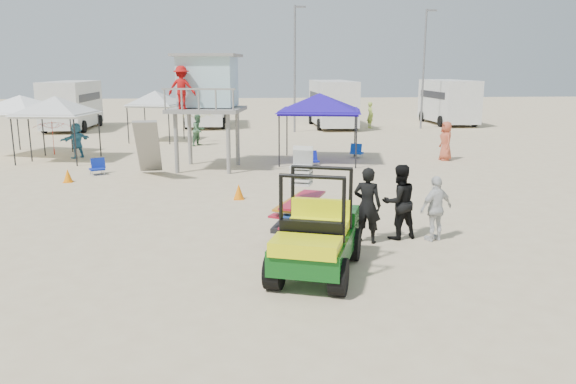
{
  "coord_description": "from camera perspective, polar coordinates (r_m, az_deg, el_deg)",
  "views": [
    {
      "loc": [
        -0.6,
        -9.77,
        4.14
      ],
      "look_at": [
        0.5,
        3.0,
        1.3
      ],
      "focal_mm": 35.0,
      "sensor_mm": 36.0,
      "label": 1
    }
  ],
  "objects": [
    {
      "name": "rv_far_right",
      "position": [
        44.18,
        15.96,
        8.99
      ],
      "size": [
        2.64,
        6.6,
        3.25
      ],
      "color": "silver",
      "rests_on": "ground"
    },
    {
      "name": "beach_chair_b",
      "position": [
        24.26,
        2.39,
        3.41
      ],
      "size": [
        0.65,
        0.71,
        0.64
      ],
      "color": "#0E19A1",
      "rests_on": "ground"
    },
    {
      "name": "ground",
      "position": [
        10.63,
        -1.32,
        -10.43
      ],
      "size": [
        140.0,
        140.0,
        0.0
      ],
      "primitive_type": "plane",
      "color": "beige",
      "rests_on": "ground"
    },
    {
      "name": "rv_mid_left",
      "position": [
        41.4,
        -8.35,
        9.13
      ],
      "size": [
        2.65,
        6.5,
        3.25
      ],
      "color": "silver",
      "rests_on": "ground"
    },
    {
      "name": "light_pole_left",
      "position": [
        36.95,
        0.69,
        12.28
      ],
      "size": [
        0.14,
        0.14,
        8.0
      ],
      "primitive_type": "cylinder",
      "color": "slate",
      "rests_on": "ground"
    },
    {
      "name": "man_right",
      "position": [
        14.09,
        14.79,
        -1.64
      ],
      "size": [
        1.02,
        0.73,
        1.61
      ],
      "primitive_type": "imported",
      "rotation": [
        0.0,
        0.0,
        3.55
      ],
      "color": "silver",
      "rests_on": "ground"
    },
    {
      "name": "man_left",
      "position": [
        13.58,
        8.05,
        -1.33
      ],
      "size": [
        0.8,
        0.69,
        1.85
      ],
      "primitive_type": "imported",
      "rotation": [
        0.0,
        0.0,
        2.69
      ],
      "color": "black",
      "rests_on": "ground"
    },
    {
      "name": "rv_far_left",
      "position": [
        41.44,
        -21.13,
        8.44
      ],
      "size": [
        2.64,
        6.8,
        3.25
      ],
      "color": "silver",
      "rests_on": "ground"
    },
    {
      "name": "beach_chair_a",
      "position": [
        23.56,
        -18.78,
        2.48
      ],
      "size": [
        0.7,
        0.78,
        0.64
      ],
      "color": "#0D2396",
      "rests_on": "ground"
    },
    {
      "name": "canopy_white_a",
      "position": [
        27.41,
        -22.59,
        8.68
      ],
      "size": [
        3.27,
        3.27,
        3.31
      ],
      "color": "black",
      "rests_on": "ground"
    },
    {
      "name": "utility_cart",
      "position": [
        11.36,
        2.82,
        -3.64
      ],
      "size": [
        2.2,
        3.09,
        2.12
      ],
      "color": "#0B4913",
      "rests_on": "ground"
    },
    {
      "name": "beach_chair_c",
      "position": [
        26.75,
        6.96,
        4.18
      ],
      "size": [
        0.72,
        0.8,
        0.64
      ],
      "color": "#1046B5",
      "rests_on": "ground"
    },
    {
      "name": "umbrella_b",
      "position": [
        32.29,
        -9.11,
        6.56
      ],
      "size": [
        2.67,
        2.69,
        1.77
      ],
      "primitive_type": "imported",
      "rotation": [
        0.0,
        0.0,
        0.55
      ],
      "color": "#C7D012",
      "rests_on": "ground"
    },
    {
      "name": "umbrella_a",
      "position": [
        29.54,
        -22.75,
        5.1
      ],
      "size": [
        2.34,
        2.36,
        1.66
      ],
      "primitive_type": "imported",
      "rotation": [
        0.0,
        0.0,
        0.35
      ],
      "color": "red",
      "rests_on": "ground"
    },
    {
      "name": "canopy_blue",
      "position": [
        25.16,
        3.23,
        9.67
      ],
      "size": [
        3.98,
        3.98,
        3.46
      ],
      "color": "black",
      "rests_on": "ground"
    },
    {
      "name": "canopy_white_b",
      "position": [
        29.8,
        -25.57,
        8.59
      ],
      "size": [
        4.08,
        4.08,
        3.28
      ],
      "color": "black",
      "rests_on": "ground"
    },
    {
      "name": "rv_mid_right",
      "position": [
        40.38,
        4.55,
        9.14
      ],
      "size": [
        2.64,
        7.0,
        3.25
      ],
      "color": "silver",
      "rests_on": "ground"
    },
    {
      "name": "man_mid",
      "position": [
        14.03,
        11.21,
        -0.99
      ],
      "size": [
        1.06,
        0.92,
        1.86
      ],
      "primitive_type": "imported",
      "rotation": [
        0.0,
        0.0,
        3.41
      ],
      "color": "black",
      "rests_on": "ground"
    },
    {
      "name": "lifeguard_tower",
      "position": [
        23.57,
        -8.48,
        10.62
      ],
      "size": [
        3.32,
        3.32,
        4.59
      ],
      "color": "gray",
      "rests_on": "ground"
    },
    {
      "name": "cone_far",
      "position": [
        22.28,
        -21.47,
        1.56
      ],
      "size": [
        0.34,
        0.34,
        0.5
      ],
      "primitive_type": "cone",
      "color": "orange",
      "rests_on": "ground"
    },
    {
      "name": "surf_trailer",
      "position": [
        13.64,
        1.54,
        -1.55
      ],
      "size": [
        1.71,
        2.36,
        2.04
      ],
      "color": "black",
      "rests_on": "ground"
    },
    {
      "name": "cone_near",
      "position": [
        18.11,
        -5.03,
        0.04
      ],
      "size": [
        0.34,
        0.34,
        0.5
      ],
      "primitive_type": "cone",
      "color": "orange",
      "rests_on": "ground"
    },
    {
      "name": "light_pole_right",
      "position": [
        40.29,
        13.6,
        11.96
      ],
      "size": [
        0.14,
        0.14,
        8.0
      ],
      "primitive_type": "cylinder",
      "color": "slate",
      "rests_on": "ground"
    },
    {
      "name": "distant_beachgoers",
      "position": [
        29.27,
        -4.04,
        6.03
      ],
      "size": [
        17.93,
        14.89,
        1.82
      ],
      "color": "teal",
      "rests_on": "ground"
    },
    {
      "name": "canopy_white_c",
      "position": [
        33.15,
        -13.36,
        9.73
      ],
      "size": [
        3.09,
        3.09,
        3.28
      ],
      "color": "black",
      "rests_on": "ground"
    }
  ]
}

